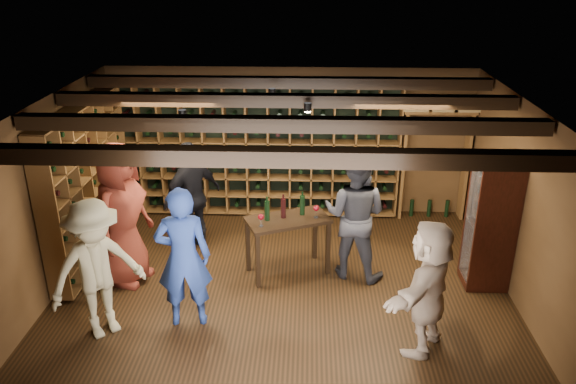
{
  "coord_description": "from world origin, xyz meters",
  "views": [
    {
      "loc": [
        0.32,
        -6.5,
        4.15
      ],
      "look_at": [
        0.06,
        0.2,
        1.31
      ],
      "focal_mm": 35.0,
      "sensor_mm": 36.0,
      "label": 1
    }
  ],
  "objects_px": {
    "guest_beige": "(428,287)",
    "guest_khaki": "(97,269)",
    "guest_red_floral": "(122,214)",
    "tasting_table": "(287,225)",
    "guest_woman_black": "(192,197)",
    "display_cabinet": "(490,227)",
    "man_grey_suit": "(355,215)",
    "man_blue_shirt": "(183,258)"
  },
  "relations": [
    {
      "from": "man_grey_suit",
      "to": "display_cabinet",
      "type": "bearing_deg",
      "value": -165.24
    },
    {
      "from": "guest_red_floral",
      "to": "tasting_table",
      "type": "height_order",
      "value": "guest_red_floral"
    },
    {
      "from": "man_blue_shirt",
      "to": "guest_beige",
      "type": "relative_size",
      "value": 1.12
    },
    {
      "from": "display_cabinet",
      "to": "guest_khaki",
      "type": "height_order",
      "value": "display_cabinet"
    },
    {
      "from": "display_cabinet",
      "to": "guest_woman_black",
      "type": "bearing_deg",
      "value": 168.28
    },
    {
      "from": "guest_red_floral",
      "to": "guest_beige",
      "type": "xyz_separation_m",
      "value": [
        3.79,
        -1.3,
        -0.2
      ]
    },
    {
      "from": "tasting_table",
      "to": "guest_khaki",
      "type": "bearing_deg",
      "value": -168.17
    },
    {
      "from": "display_cabinet",
      "to": "tasting_table",
      "type": "relative_size",
      "value": 1.41
    },
    {
      "from": "man_grey_suit",
      "to": "guest_red_floral",
      "type": "xyz_separation_m",
      "value": [
        -3.1,
        -0.27,
        0.08
      ]
    },
    {
      "from": "man_grey_suit",
      "to": "guest_woman_black",
      "type": "xyz_separation_m",
      "value": [
        -2.35,
        0.67,
        -0.06
      ]
    },
    {
      "from": "display_cabinet",
      "to": "guest_red_floral",
      "type": "height_order",
      "value": "guest_red_floral"
    },
    {
      "from": "man_blue_shirt",
      "to": "guest_khaki",
      "type": "height_order",
      "value": "man_blue_shirt"
    },
    {
      "from": "guest_red_floral",
      "to": "man_blue_shirt",
      "type": "bearing_deg",
      "value": -115.4
    },
    {
      "from": "guest_khaki",
      "to": "display_cabinet",
      "type": "bearing_deg",
      "value": -25.7
    },
    {
      "from": "display_cabinet",
      "to": "guest_beige",
      "type": "xyz_separation_m",
      "value": [
        -1.06,
        -1.39,
        -0.06
      ]
    },
    {
      "from": "guest_red_floral",
      "to": "tasting_table",
      "type": "bearing_deg",
      "value": -65.59
    },
    {
      "from": "man_grey_suit",
      "to": "guest_red_floral",
      "type": "bearing_deg",
      "value": 25.48
    },
    {
      "from": "guest_woman_black",
      "to": "guest_red_floral",
      "type": "bearing_deg",
      "value": 3.57
    },
    {
      "from": "man_blue_shirt",
      "to": "man_grey_suit",
      "type": "relative_size",
      "value": 0.98
    },
    {
      "from": "guest_woman_black",
      "to": "guest_beige",
      "type": "bearing_deg",
      "value": 95.7
    },
    {
      "from": "man_grey_suit",
      "to": "guest_beige",
      "type": "height_order",
      "value": "man_grey_suit"
    },
    {
      "from": "man_blue_shirt",
      "to": "man_grey_suit",
      "type": "xyz_separation_m",
      "value": [
        2.08,
        1.2,
        0.02
      ]
    },
    {
      "from": "guest_red_floral",
      "to": "tasting_table",
      "type": "relative_size",
      "value": 1.6
    },
    {
      "from": "guest_beige",
      "to": "man_blue_shirt",
      "type": "bearing_deg",
      "value": -66.54
    },
    {
      "from": "man_grey_suit",
      "to": "guest_beige",
      "type": "xyz_separation_m",
      "value": [
        0.69,
        -1.57,
        -0.12
      ]
    },
    {
      "from": "display_cabinet",
      "to": "guest_red_floral",
      "type": "distance_m",
      "value": 4.85
    },
    {
      "from": "guest_khaki",
      "to": "tasting_table",
      "type": "distance_m",
      "value": 2.57
    },
    {
      "from": "display_cabinet",
      "to": "guest_woman_black",
      "type": "xyz_separation_m",
      "value": [
        -4.1,
        0.85,
        -0.01
      ]
    },
    {
      "from": "display_cabinet",
      "to": "guest_beige",
      "type": "relative_size",
      "value": 1.1
    },
    {
      "from": "display_cabinet",
      "to": "man_blue_shirt",
      "type": "distance_m",
      "value": 3.97
    },
    {
      "from": "man_grey_suit",
      "to": "guest_khaki",
      "type": "xyz_separation_m",
      "value": [
        -3.03,
        -1.44,
        -0.06
      ]
    },
    {
      "from": "display_cabinet",
      "to": "guest_woman_black",
      "type": "distance_m",
      "value": 4.19
    },
    {
      "from": "guest_woman_black",
      "to": "display_cabinet",
      "type": "bearing_deg",
      "value": 120.37
    },
    {
      "from": "guest_khaki",
      "to": "tasting_table",
      "type": "xyz_separation_m",
      "value": [
        2.11,
        1.45,
        -0.11
      ]
    },
    {
      "from": "guest_woman_black",
      "to": "man_grey_suit",
      "type": "bearing_deg",
      "value": 116.11
    },
    {
      "from": "display_cabinet",
      "to": "man_blue_shirt",
      "type": "relative_size",
      "value": 0.99
    },
    {
      "from": "man_blue_shirt",
      "to": "guest_woman_black",
      "type": "distance_m",
      "value": 1.89
    },
    {
      "from": "guest_red_floral",
      "to": "guest_woman_black",
      "type": "distance_m",
      "value": 1.21
    },
    {
      "from": "guest_beige",
      "to": "guest_khaki",
      "type": "bearing_deg",
      "value": -60.92
    },
    {
      "from": "guest_red_floral",
      "to": "guest_khaki",
      "type": "xyz_separation_m",
      "value": [
        0.07,
        -1.17,
        -0.14
      ]
    },
    {
      "from": "guest_beige",
      "to": "display_cabinet",
      "type": "bearing_deg",
      "value": 173.61
    },
    {
      "from": "guest_woman_black",
      "to": "guest_khaki",
      "type": "height_order",
      "value": "guest_khaki"
    }
  ]
}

